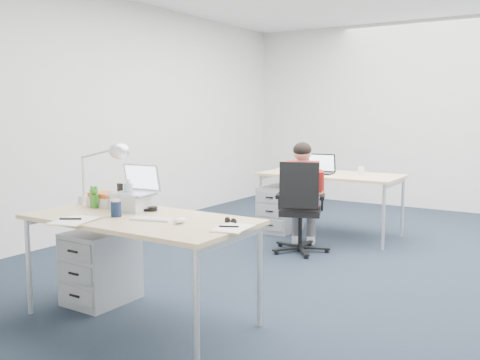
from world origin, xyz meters
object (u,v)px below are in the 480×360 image
book_stack (105,199)px  can_koozie (116,208)px  office_chair (300,227)px  drawer_pedestal_near (101,266)px  computer_mouse (180,220)px  dark_laptop (319,163)px  far_cup (361,171)px  cordless_phone (120,194)px  water_bottle (129,194)px  bear_figurine (94,197)px  headphones (147,208)px  desk_lamp (97,172)px  silver_laptop (131,188)px  wireless_keyboard (152,219)px  drawer_pedestal_far (280,209)px  sunglasses (231,221)px  seated_person (303,196)px  desk_near (140,224)px  desk_far (331,178)px

book_stack → can_koozie: bearing=-33.9°
office_chair → drawer_pedestal_near: (-0.63, -2.13, 0.00)m
computer_mouse → dark_laptop: bearing=96.8°
book_stack → far_cup: (0.96, 2.98, -0.00)m
can_koozie → cordless_phone: cordless_phone is taller
water_bottle → bear_figurine: water_bottle is taller
bear_figurine → office_chair: bearing=72.0°
computer_mouse → drawer_pedestal_near: bearing=171.1°
computer_mouse → water_bottle: water_bottle is taller
office_chair → headphones: (-0.26, -2.01, 0.48)m
office_chair → desk_lamp: (-0.71, -2.07, 0.71)m
can_koozie → silver_laptop: bearing=109.4°
silver_laptop → water_bottle: bearing=145.8°
wireless_keyboard → drawer_pedestal_far: bearing=85.4°
drawer_pedestal_far → sunglasses: size_ratio=5.12×
office_chair → cordless_phone: bearing=-128.0°
drawer_pedestal_near → water_bottle: size_ratio=2.49×
seated_person → drawer_pedestal_far: (-0.61, 0.63, -0.29)m
seated_person → can_koozie: seated_person is taller
office_chair → wireless_keyboard: (0.02, -2.26, 0.47)m
office_chair → bear_figurine: 2.31m
bear_figurine → book_stack: (0.00, 0.10, -0.03)m
desk_near → headphones: (-0.15, 0.23, 0.06)m
seated_person → far_cup: (0.35, 0.78, 0.21)m
desk_lamp → computer_mouse: bearing=-34.1°
seated_person → drawer_pedestal_near: size_ratio=2.06×
book_stack → cordless_phone: 0.12m
desk_near → seated_person: size_ratio=1.42×
wireless_keyboard → desk_lamp: bearing=147.8°
desk_far → water_bottle: bearing=-96.8°
computer_mouse → far_cup: far_cup is taller
book_stack → dark_laptop: 2.92m
computer_mouse → far_cup: 3.18m
seated_person → book_stack: bearing=-127.1°
desk_far → seated_person: (0.01, -0.76, -0.11)m
drawer_pedestal_far → silver_laptop: size_ratio=1.68×
desk_far → silver_laptop: silver_laptop is taller
silver_laptop → computer_mouse: size_ratio=3.07×
drawer_pedestal_near → can_koozie: bearing=-26.6°
silver_laptop → can_koozie: bearing=-76.2°
drawer_pedestal_far → cordless_phone: size_ratio=3.27×
desk_near → drawer_pedestal_near: bearing=167.9°
can_koozie → bear_figurine: size_ratio=0.71×
desk_near → seated_person: seated_person is taller
silver_laptop → desk_near: bearing=-41.0°
computer_mouse → desk_near: bearing=177.0°
office_chair → wireless_keyboard: bearing=-111.1°
drawer_pedestal_far → cordless_phone: cordless_phone is taller
seated_person → desk_far: bearing=68.6°
cordless_phone → book_stack: bearing=-112.8°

